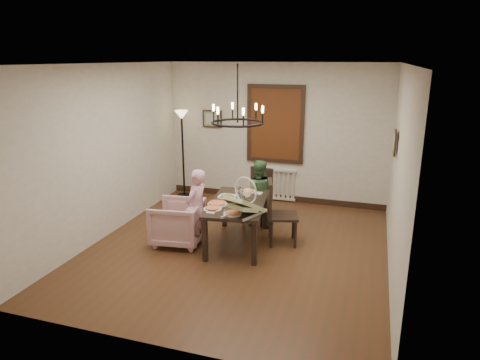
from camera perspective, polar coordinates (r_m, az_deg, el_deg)
The scene contains 17 objects.
room_shell at distance 6.68m, azimuth 0.62°, elevation 3.19°, with size 4.51×5.00×2.81m.
dining_table at distance 6.73m, azimuth -0.30°, elevation -3.60°, with size 1.04×1.61×0.71m.
chair_far at distance 7.67m, azimuth 2.27°, elevation -2.15°, with size 0.43×0.43×0.99m, color black, non-canonical shape.
chair_right at distance 6.82m, azimuth 5.76°, elevation -4.29°, with size 0.46×0.46×1.05m, color black, non-canonical shape.
armchair at distance 6.93m, azimuth -8.36°, elevation -5.61°, with size 0.75×0.77×0.70m, color #CD9DA1.
elderly_woman at distance 6.75m, azimuth -5.77°, elevation -4.59°, with size 0.38×0.25×1.03m, color #E19FB3.
seated_man at distance 7.50m, azimuth 2.41°, elevation -2.55°, with size 0.48×0.38×0.99m, color #416D41.
baby_bouncer at distance 6.10m, azimuth 0.60°, elevation -2.99°, with size 0.42×0.59×0.38m, color #C2D392, non-canonical shape.
salad_bowl at distance 6.77m, azimuth -1.73°, elevation -2.38°, with size 0.34×0.34×0.08m, color white.
pizza_platter at distance 6.57m, azimuth -3.04°, elevation -3.16°, with size 0.30×0.30×0.04m, color tan.
drinking_glass at distance 6.84m, azimuth 0.24°, elevation -1.85°, with size 0.08×0.08×0.15m, color silver.
window_blinds at distance 8.63m, azimuth 4.72°, elevation 7.43°, with size 1.00×0.03×1.40m, color #5E2D12.
radiator at distance 8.92m, azimuth 4.57°, elevation -0.52°, with size 0.92×0.12×0.62m, color silver, non-canonical shape.
picture_back at distance 9.02m, azimuth -3.72°, elevation 8.15°, with size 0.42×0.03×0.36m, color black.
picture_right at distance 6.88m, azimuth 19.96°, elevation 4.73°, with size 0.42×0.03×0.36m, color black.
floor_lamp at distance 9.08m, azimuth -7.61°, elevation 3.28°, with size 0.30×0.30×1.80m, color black, non-canonical shape.
chandelier at distance 6.41m, azimuth -0.31°, elevation 7.65°, with size 0.80×0.80×0.04m, color black.
Camera 1 is at (1.90, -5.86, 2.89)m, focal length 32.00 mm.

